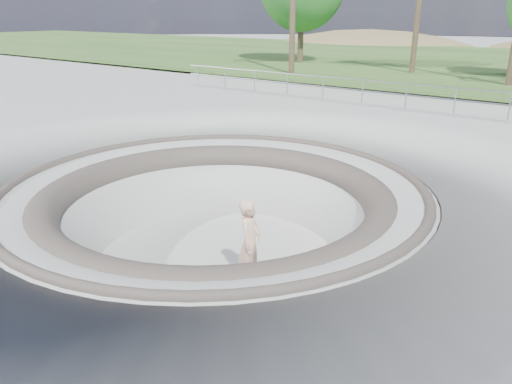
# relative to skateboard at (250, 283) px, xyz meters

# --- Properties ---
(ground) EXTENTS (180.00, 180.00, 0.00)m
(ground) POSITION_rel_skateboard_xyz_m (-1.57, 0.63, 1.83)
(ground) COLOR #A7A6A1
(ground) RESTS_ON ground
(skate_bowl) EXTENTS (14.00, 14.00, 4.10)m
(skate_bowl) POSITION_rel_skateboard_xyz_m (-1.57, 0.63, 0.00)
(skate_bowl) COLOR #A7A6A1
(skate_bowl) RESTS_ON ground
(safety_railing) EXTENTS (25.00, 0.06, 1.03)m
(safety_railing) POSITION_rel_skateboard_xyz_m (-1.57, 12.63, 2.52)
(safety_railing) COLOR gray
(safety_railing) RESTS_ON ground
(skateboard) EXTENTS (0.85, 0.34, 0.09)m
(skateboard) POSITION_rel_skateboard_xyz_m (0.00, 0.00, 0.00)
(skateboard) COLOR brown
(skateboard) RESTS_ON ground
(skater) EXTENTS (0.70, 0.85, 2.00)m
(skater) POSITION_rel_skateboard_xyz_m (-0.00, 0.00, 1.02)
(skater) COLOR #E5B294
(skater) RESTS_ON skateboard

